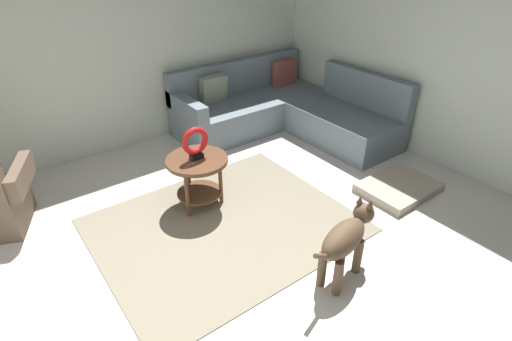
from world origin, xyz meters
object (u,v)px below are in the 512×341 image
side_table (198,169)px  dog_bed_mat (399,187)px  sectional_couch (284,111)px  torus_sculpture (195,142)px  dog (346,238)px

side_table → dog_bed_mat: side_table is taller
sectional_couch → dog_bed_mat: (-0.01, -1.94, -0.24)m
torus_sculpture → dog: size_ratio=0.39×
side_table → torus_sculpture: (-0.00, -0.00, 0.29)m
dog_bed_mat → dog: (-1.41, -0.48, 0.33)m
sectional_couch → dog: sectional_couch is taller
sectional_couch → side_table: (-1.85, -0.88, 0.13)m
sectional_couch → torus_sculpture: bearing=-154.4°
sectional_couch → torus_sculpture: size_ratio=6.90×
torus_sculpture → dog_bed_mat: (1.84, -1.06, -0.67)m
side_table → dog_bed_mat: bearing=-29.9°
side_table → dog: (0.43, -1.54, -0.04)m
side_table → dog: 1.60m
sectional_couch → dog: bearing=-120.3°
side_table → dog_bed_mat: 2.15m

